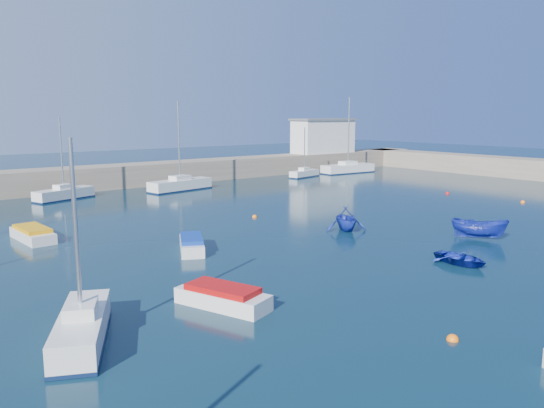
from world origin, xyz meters
TOP-DOWN VIEW (x-y plane):
  - ground at (0.00, 0.00)m, footprint 220.00×220.00m
  - back_wall at (0.00, 46.00)m, footprint 96.00×4.50m
  - right_arm at (44.00, 32.00)m, footprint 4.50×32.00m
  - harbor_office at (30.00, 46.00)m, footprint 10.00×4.00m
  - sailboat_1 at (-21.23, 4.72)m, footprint 3.91×5.86m
  - sailboat_5 at (-11.25, 40.16)m, footprint 6.40×3.74m
  - sailboat_6 at (1.19, 38.87)m, footprint 7.89×3.51m
  - sailboat_7 at (20.86, 39.97)m, footprint 5.26×2.51m
  - sailboat_8 at (29.49, 40.06)m, footprint 8.63×3.02m
  - motorboat_0 at (-15.02, 4.66)m, footprint 2.95×4.64m
  - motorboat_1 at (-11.26, 14.14)m, footprint 3.00×4.15m
  - motorboat_2 at (-18.39, 23.38)m, footprint 1.97×4.75m
  - dinghy_center at (-0.50, 2.07)m, footprint 2.33×3.22m
  - dinghy_left at (0.78, 12.47)m, footprint 4.23×4.41m
  - dinghy_right at (6.12, 4.91)m, footprint 2.98×3.95m
  - buoy_0 at (-10.03, -3.72)m, footprint 0.47×0.47m
  - buoy_1 at (2.89, 14.44)m, footprint 0.43×0.43m
  - buoy_2 at (23.60, 10.73)m, footprint 0.45×0.45m
  - buoy_3 at (-1.56, 20.74)m, footprint 0.43×0.43m
  - buoy_4 at (22.88, 18.71)m, footprint 0.45×0.45m

SIDE VIEW (x-z plane):
  - ground at x=0.00m, z-range 0.00..0.00m
  - buoy_0 at x=-10.03m, z-range -0.24..0.24m
  - buoy_1 at x=2.89m, z-range -0.21..0.21m
  - buoy_2 at x=23.60m, z-range -0.23..0.23m
  - buoy_3 at x=-1.56m, z-range -0.22..0.22m
  - buoy_4 at x=22.88m, z-range -0.23..0.23m
  - dinghy_center at x=-0.50m, z-range 0.00..0.66m
  - motorboat_2 at x=-18.39m, z-range -0.03..0.93m
  - motorboat_1 at x=-11.26m, z-range -0.03..0.94m
  - motorboat_0 at x=-15.02m, z-range -0.03..0.95m
  - sailboat_7 at x=20.86m, z-range -2.86..3.92m
  - sailboat_5 at x=-11.25m, z-range -3.49..4.73m
  - sailboat_1 at x=-21.23m, z-range -3.22..4.47m
  - sailboat_6 at x=1.19m, z-range -4.32..5.67m
  - sailboat_8 at x=29.49m, z-range -4.80..6.19m
  - dinghy_right at x=6.12m, z-range 0.00..1.44m
  - dinghy_left at x=0.78m, z-range 0.00..1.80m
  - back_wall at x=0.00m, z-range 0.00..2.60m
  - right_arm at x=44.00m, z-range 0.00..2.60m
  - harbor_office at x=30.00m, z-range 2.60..7.60m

